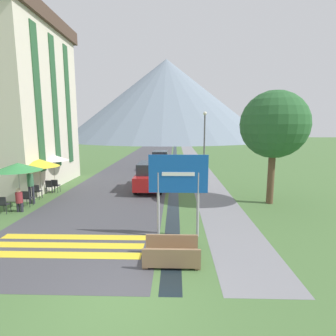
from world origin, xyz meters
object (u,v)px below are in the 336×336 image
parked_car_far (160,160)px  cafe_umbrella_front_green (18,167)px  cafe_chair_near_left (27,197)px  cafe_chair_nearest (3,203)px  cafe_umbrella_middle_yellow (39,163)px  person_standing_terrace (31,184)px  person_seated_near (19,199)px  cafe_umbrella_rear_white (53,158)px  cafe_chair_far_right (55,185)px  cafe_chair_far_left (50,185)px  footbridge (172,254)px  road_sign (178,181)px  streetlamp (204,140)px  parked_car_near (150,176)px  cafe_chair_middle (37,190)px  tree_by_path (274,125)px  hotel_building (17,96)px

parked_car_far → cafe_umbrella_front_green: cafe_umbrella_front_green is taller
cafe_chair_near_left → parked_car_far: bearing=78.7°
cafe_chair_nearest → cafe_umbrella_middle_yellow: size_ratio=0.37×
cafe_chair_nearest → person_standing_terrace: person_standing_terrace is taller
cafe_umbrella_front_green → person_seated_near: 1.55m
parked_car_far → cafe_umbrella_rear_white: 10.62m
cafe_chair_far_right → cafe_chair_nearest: 4.13m
parked_car_far → cafe_chair_near_left: 13.81m
cafe_chair_far_left → cafe_chair_nearest: size_ratio=1.00×
cafe_umbrella_rear_white → person_standing_terrace: size_ratio=1.24×
person_seated_near → footbridge: bearing=-31.4°
road_sign → cafe_chair_near_left: bearing=155.8°
road_sign → streetlamp: 11.23m
cafe_umbrella_front_green → parked_car_far: bearing=64.6°
cafe_umbrella_middle_yellow → cafe_chair_far_right: bearing=75.6°
cafe_chair_nearest → cafe_umbrella_rear_white: size_ratio=0.37×
cafe_umbrella_front_green → cafe_chair_far_left: bearing=93.4°
cafe_umbrella_middle_yellow → parked_car_far: bearing=58.7°
cafe_chair_nearest → cafe_umbrella_rear_white: (0.07, 5.25, 1.57)m
cafe_umbrella_middle_yellow → person_seated_near: 2.98m
parked_car_far → road_sign: bearing=-84.3°
cafe_umbrella_middle_yellow → cafe_chair_near_left: bearing=-84.9°
person_seated_near → person_standing_terrace: size_ratio=0.64×
footbridge → cafe_umbrella_front_green: bearing=147.9°
footbridge → cafe_chair_nearest: 9.16m
cafe_chair_nearest → streetlamp: bearing=29.0°
parked_car_near → parked_car_far: 8.27m
cafe_chair_near_left → cafe_chair_middle: (-0.25, 1.44, 0.00)m
cafe_umbrella_front_green → person_standing_terrace: cafe_umbrella_front_green is taller
cafe_chair_far_right → cafe_chair_nearest: bearing=-111.5°
road_sign → footbridge: 2.69m
cafe_umbrella_front_green → tree_by_path: bearing=7.6°
cafe_chair_near_left → cafe_chair_middle: 1.46m
cafe_chair_far_left → cafe_chair_near_left: size_ratio=1.00×
cafe_chair_far_left → tree_by_path: (12.98, -1.70, 3.71)m
parked_car_near → person_standing_terrace: (-6.07, -3.49, 0.17)m
footbridge → streetlamp: 13.39m
cafe_chair_middle → cafe_umbrella_middle_yellow: (0.10, 0.35, 1.55)m
cafe_chair_far_left → parked_car_far: bearing=57.5°
cafe_chair_near_left → cafe_umbrella_middle_yellow: cafe_umbrella_middle_yellow is taller
hotel_building → cafe_chair_far_left: size_ratio=13.49×
cafe_chair_nearest → cafe_chair_far_left: bearing=74.1°
parked_car_far → cafe_umbrella_middle_yellow: cafe_umbrella_middle_yellow is taller
cafe_chair_far_right → cafe_umbrella_rear_white: cafe_umbrella_rear_white is taller
footbridge → road_sign: bearing=83.5°
streetlamp → tree_by_path: tree_by_path is taller
cafe_umbrella_rear_white → cafe_chair_far_right: bearing=-64.4°
hotel_building → cafe_chair_near_left: size_ratio=13.49×
cafe_chair_far_right → hotel_building: bearing=135.9°
hotel_building → cafe_chair_far_left: bearing=-36.7°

